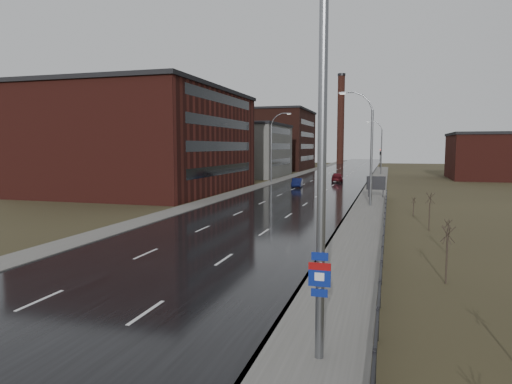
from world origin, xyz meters
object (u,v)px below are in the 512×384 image
Objects in this scene: billboard at (376,184)px; car_near at (297,183)px; streetlight_main at (310,143)px; car_far at (337,177)px.

billboard reaches higher than car_near.
streetlight_main reaches higher than billboard.
streetlight_main is 65.93m from car_far.
car_near is (-11.43, 11.54, -1.08)m from billboard.
car_far is (-6.37, 65.41, -5.25)m from streetlight_main.
billboard is at bearing 89.14° from streetlight_main.
billboard is 24.77m from car_far.
car_far is (-6.99, 23.74, -0.93)m from billboard.
car_far reaches higher than car_near.
streetlight_main is at bearing -84.66° from car_near.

